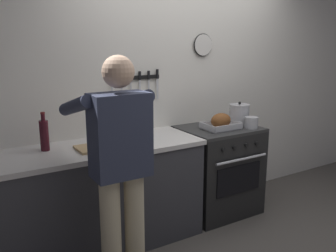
{
  "coord_description": "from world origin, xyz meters",
  "views": [
    {
      "loc": [
        -2.08,
        -1.78,
        1.74
      ],
      "look_at": [
        -0.47,
        0.85,
        1.02
      ],
      "focal_mm": 38.94,
      "sensor_mm": 36.0,
      "label": 1
    }
  ],
  "objects_px": {
    "stock_pot": "(239,114)",
    "person_cook": "(120,162)",
    "bottle_wine_red": "(44,135)",
    "bottle_dish_soap": "(147,127)",
    "roasting_pan": "(221,122)",
    "bottle_vinegar": "(115,130)",
    "stove": "(218,170)",
    "saucepan": "(251,123)",
    "cutting_board": "(99,147)"
  },
  "relations": [
    {
      "from": "bottle_vinegar",
      "to": "bottle_wine_red",
      "type": "bearing_deg",
      "value": 179.53
    },
    {
      "from": "person_cook",
      "to": "stock_pot",
      "type": "distance_m",
      "value": 1.73
    },
    {
      "from": "stock_pot",
      "to": "bottle_wine_red",
      "type": "relative_size",
      "value": 0.78
    },
    {
      "from": "roasting_pan",
      "to": "saucepan",
      "type": "bearing_deg",
      "value": -24.05
    },
    {
      "from": "saucepan",
      "to": "person_cook",
      "type": "bearing_deg",
      "value": -165.36
    },
    {
      "from": "stock_pot",
      "to": "bottle_dish_soap",
      "type": "xyz_separation_m",
      "value": [
        -1.04,
        0.08,
        -0.02
      ]
    },
    {
      "from": "roasting_pan",
      "to": "bottle_dish_soap",
      "type": "xyz_separation_m",
      "value": [
        -0.75,
        0.14,
        0.02
      ]
    },
    {
      "from": "person_cook",
      "to": "bottle_wine_red",
      "type": "relative_size",
      "value": 5.39
    },
    {
      "from": "stove",
      "to": "cutting_board",
      "type": "bearing_deg",
      "value": -177.14
    },
    {
      "from": "bottle_vinegar",
      "to": "roasting_pan",
      "type": "bearing_deg",
      "value": -8.43
    },
    {
      "from": "stove",
      "to": "saucepan",
      "type": "height_order",
      "value": "saucepan"
    },
    {
      "from": "bottle_wine_red",
      "to": "bottle_vinegar",
      "type": "bearing_deg",
      "value": -0.47
    },
    {
      "from": "stove",
      "to": "cutting_board",
      "type": "xyz_separation_m",
      "value": [
        -1.3,
        -0.06,
        0.46
      ]
    },
    {
      "from": "cutting_board",
      "to": "saucepan",
      "type": "bearing_deg",
      "value": -4.58
    },
    {
      "from": "stock_pot",
      "to": "bottle_vinegar",
      "type": "bearing_deg",
      "value": 175.94
    },
    {
      "from": "person_cook",
      "to": "stock_pot",
      "type": "bearing_deg",
      "value": -58.0
    },
    {
      "from": "person_cook",
      "to": "saucepan",
      "type": "distance_m",
      "value": 1.66
    },
    {
      "from": "bottle_vinegar",
      "to": "bottle_dish_soap",
      "type": "bearing_deg",
      "value": -3.15
    },
    {
      "from": "person_cook",
      "to": "roasting_pan",
      "type": "xyz_separation_m",
      "value": [
        1.32,
        0.55,
        0.02
      ]
    },
    {
      "from": "stove",
      "to": "bottle_vinegar",
      "type": "bearing_deg",
      "value": 175.08
    },
    {
      "from": "roasting_pan",
      "to": "bottle_wine_red",
      "type": "distance_m",
      "value": 1.66
    },
    {
      "from": "saucepan",
      "to": "bottle_wine_red",
      "type": "height_order",
      "value": "bottle_wine_red"
    },
    {
      "from": "saucepan",
      "to": "cutting_board",
      "type": "relative_size",
      "value": 0.37
    },
    {
      "from": "person_cook",
      "to": "bottle_dish_soap",
      "type": "bearing_deg",
      "value": -28.5
    },
    {
      "from": "stove",
      "to": "person_cook",
      "type": "height_order",
      "value": "person_cook"
    },
    {
      "from": "roasting_pan",
      "to": "bottle_dish_soap",
      "type": "relative_size",
      "value": 1.64
    },
    {
      "from": "roasting_pan",
      "to": "saucepan",
      "type": "height_order",
      "value": "roasting_pan"
    },
    {
      "from": "stock_pot",
      "to": "bottle_dish_soap",
      "type": "bearing_deg",
      "value": 175.67
    },
    {
      "from": "bottle_wine_red",
      "to": "bottle_dish_soap",
      "type": "xyz_separation_m",
      "value": [
        0.9,
        -0.02,
        -0.04
      ]
    },
    {
      "from": "saucepan",
      "to": "bottle_dish_soap",
      "type": "distance_m",
      "value": 1.07
    },
    {
      "from": "person_cook",
      "to": "bottle_vinegar",
      "type": "bearing_deg",
      "value": -9.75
    },
    {
      "from": "stock_pot",
      "to": "person_cook",
      "type": "bearing_deg",
      "value": -159.41
    },
    {
      "from": "bottle_dish_soap",
      "to": "roasting_pan",
      "type": "bearing_deg",
      "value": -10.51
    },
    {
      "from": "bottle_vinegar",
      "to": "bottle_dish_soap",
      "type": "distance_m",
      "value": 0.3
    },
    {
      "from": "bottle_vinegar",
      "to": "person_cook",
      "type": "bearing_deg",
      "value": -111.16
    },
    {
      "from": "bottle_vinegar",
      "to": "bottle_dish_soap",
      "type": "height_order",
      "value": "bottle_vinegar"
    },
    {
      "from": "stock_pot",
      "to": "cutting_board",
      "type": "height_order",
      "value": "stock_pot"
    },
    {
      "from": "roasting_pan",
      "to": "bottle_dish_soap",
      "type": "distance_m",
      "value": 0.76
    },
    {
      "from": "stove",
      "to": "stock_pot",
      "type": "distance_m",
      "value": 0.61
    },
    {
      "from": "bottle_wine_red",
      "to": "cutting_board",
      "type": "bearing_deg",
      "value": -22.91
    },
    {
      "from": "bottle_wine_red",
      "to": "bottle_dish_soap",
      "type": "distance_m",
      "value": 0.9
    },
    {
      "from": "stove",
      "to": "stock_pot",
      "type": "xyz_separation_m",
      "value": [
        0.26,
        -0.0,
        0.56
      ]
    },
    {
      "from": "person_cook",
      "to": "bottle_wine_red",
      "type": "bearing_deg",
      "value": 36.03
    },
    {
      "from": "stove",
      "to": "saucepan",
      "type": "bearing_deg",
      "value": -37.22
    },
    {
      "from": "stove",
      "to": "saucepan",
      "type": "relative_size",
      "value": 6.81
    },
    {
      "from": "bottle_vinegar",
      "to": "stove",
      "type": "bearing_deg",
      "value": -4.92
    },
    {
      "from": "saucepan",
      "to": "cutting_board",
      "type": "xyz_separation_m",
      "value": [
        -1.54,
        0.12,
        -0.05
      ]
    },
    {
      "from": "stove",
      "to": "stock_pot",
      "type": "height_order",
      "value": "stock_pot"
    },
    {
      "from": "bottle_vinegar",
      "to": "bottle_wine_red",
      "type": "height_order",
      "value": "bottle_wine_red"
    },
    {
      "from": "cutting_board",
      "to": "roasting_pan",
      "type": "bearing_deg",
      "value": 0.12
    }
  ]
}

